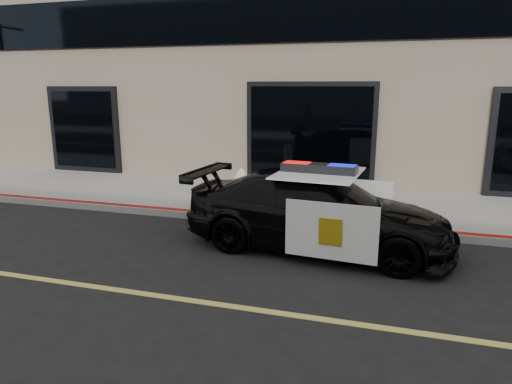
# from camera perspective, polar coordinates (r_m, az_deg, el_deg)

# --- Properties ---
(ground) EXTENTS (120.00, 120.00, 0.00)m
(ground) POSITION_cam_1_polar(r_m,az_deg,el_deg) (5.87, 4.02, -15.06)
(ground) COLOR black
(ground) RESTS_ON ground
(sidewalk_n) EXTENTS (60.00, 3.50, 0.15)m
(sidewalk_n) POSITION_cam_1_polar(r_m,az_deg,el_deg) (10.71, 10.21, -1.62)
(sidewalk_n) COLOR gray
(sidewalk_n) RESTS_ON ground
(police_car) EXTENTS (2.66, 4.89, 1.49)m
(police_car) POSITION_cam_1_polar(r_m,az_deg,el_deg) (7.91, 7.73, -2.37)
(police_car) COLOR black
(police_car) RESTS_ON ground
(fire_hydrant) EXTENTS (0.37, 0.51, 0.81)m
(fire_hydrant) POSITION_cam_1_polar(r_m,az_deg,el_deg) (10.30, -1.83, 0.59)
(fire_hydrant) COLOR white
(fire_hydrant) RESTS_ON sidewalk_n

